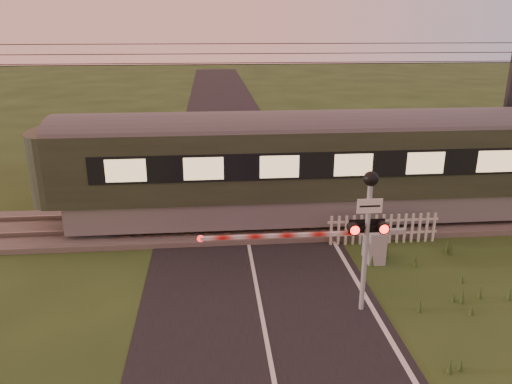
{
  "coord_description": "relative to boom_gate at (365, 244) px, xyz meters",
  "views": [
    {
      "loc": [
        -1.1,
        -9.62,
        6.68
      ],
      "look_at": [
        0.08,
        3.2,
        2.34
      ],
      "focal_mm": 35.0,
      "sensor_mm": 36.0,
      "label": 1
    }
  ],
  "objects": [
    {
      "name": "overhead_wires",
      "position": [
        -3.33,
        3.07,
        5.17
      ],
      "size": [
        120.0,
        0.62,
        0.62
      ],
      "color": "black",
      "rests_on": "ground"
    },
    {
      "name": "boom_gate",
      "position": [
        0.0,
        0.0,
        0.0
      ],
      "size": [
        6.08,
        0.76,
        1.01
      ],
      "color": "gray",
      "rests_on": "ground"
    },
    {
      "name": "ground",
      "position": [
        -3.33,
        -3.43,
        -0.55
      ],
      "size": [
        160.0,
        160.0,
        0.0
      ],
      "primitive_type": "plane",
      "color": "#223815",
      "rests_on": "ground"
    },
    {
      "name": "crossing_signal",
      "position": [
        -0.86,
        -2.6,
        1.88
      ],
      "size": [
        0.9,
        0.36,
        3.54
      ],
      "color": "gray",
      "rests_on": "ground"
    },
    {
      "name": "picket_fence",
      "position": [
        0.94,
        1.17,
        -0.06
      ],
      "size": [
        3.6,
        0.08,
        0.98
      ],
      "color": "silver",
      "rests_on": "ground"
    },
    {
      "name": "catenary_mast",
      "position": [
        7.09,
        5.29,
        3.19
      ],
      "size": [
        0.23,
        2.46,
        7.21
      ],
      "color": "#2D2D30",
      "rests_on": "ground"
    },
    {
      "name": "track_bed",
      "position": [
        -3.33,
        3.07,
        -0.49
      ],
      "size": [
        140.0,
        3.4,
        0.39
      ],
      "color": "#47423D",
      "rests_on": "ground"
    },
    {
      "name": "road",
      "position": [
        -3.31,
        -3.67,
        -0.54
      ],
      "size": [
        6.0,
        140.0,
        0.03
      ],
      "color": "black",
      "rests_on": "ground"
    }
  ]
}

